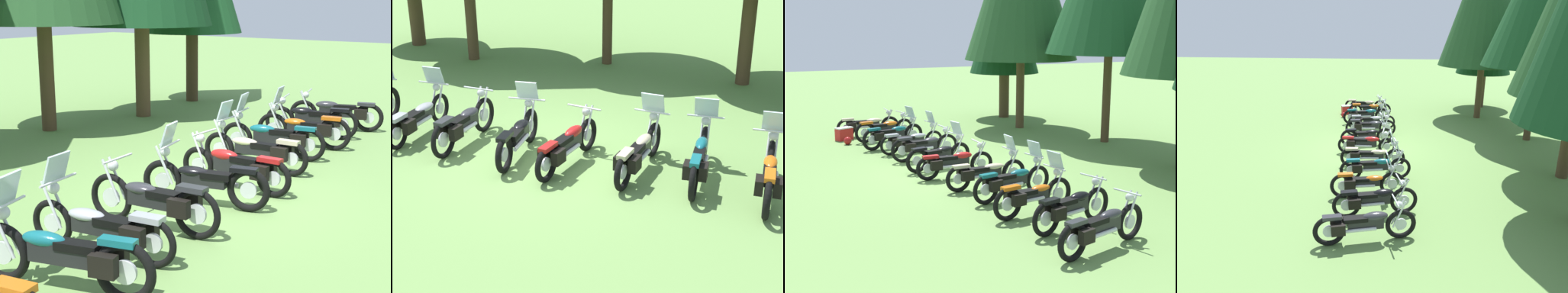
{
  "view_description": "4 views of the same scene",
  "coord_description": "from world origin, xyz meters",
  "views": [
    {
      "loc": [
        -8.58,
        -5.76,
        3.35
      ],
      "look_at": [
        -0.38,
        0.16,
        0.95
      ],
      "focal_mm": 57.14,
      "sensor_mm": 36.0,
      "label": 1
    },
    {
      "loc": [
        5.9,
        -9.2,
        5.01
      ],
      "look_at": [
        1.2,
        -0.42,
        0.67
      ],
      "focal_mm": 55.61,
      "sensor_mm": 36.0,
      "label": 2
    },
    {
      "loc": [
        15.07,
        -5.51,
        4.18
      ],
      "look_at": [
        0.55,
        0.73,
        0.82
      ],
      "focal_mm": 52.67,
      "sensor_mm": 36.0,
      "label": 3
    },
    {
      "loc": [
        13.93,
        1.55,
        4.87
      ],
      "look_at": [
        1.54,
        0.31,
        0.65
      ],
      "focal_mm": 33.46,
      "sensor_mm": 36.0,
      "label": 4
    }
  ],
  "objects": [
    {
      "name": "motorcycle_3",
      "position": [
        -3.02,
        -0.24,
        0.45
      ],
      "size": [
        0.84,
        2.28,
        1.35
      ],
      "rotation": [
        0.0,
        0.0,
        1.73
      ],
      "color": "black",
      "rests_on": "ground_plane"
    },
    {
      "name": "ground_plane",
      "position": [
        0.0,
        0.0,
        0.0
      ],
      "size": [
        80.0,
        80.0,
        0.0
      ],
      "primitive_type": "plane",
      "color": "#6B934C"
    },
    {
      "name": "motorcycle_5",
      "position": [
        -0.53,
        -0.1,
        0.46
      ],
      "size": [
        0.87,
        2.19,
        1.37
      ],
      "rotation": [
        0.0,
        0.0,
        1.82
      ],
      "color": "black",
      "rests_on": "ground_plane"
    },
    {
      "name": "motorcycle_10",
      "position": [
        5.36,
        0.73,
        0.47
      ],
      "size": [
        0.94,
        2.24,
        1.03
      ],
      "rotation": [
        0.0,
        0.0,
        1.85
      ],
      "color": "black",
      "rests_on": "ground_plane"
    },
    {
      "name": "motorcycle_11",
      "position": [
        6.61,
        0.61,
        0.47
      ],
      "size": [
        0.95,
        2.37,
        1.03
      ],
      "rotation": [
        0.0,
        0.0,
        1.86
      ],
      "color": "black",
      "rests_on": "ground_plane"
    },
    {
      "name": "motorcycle_6",
      "position": [
        0.56,
        -0.07,
        0.44
      ],
      "size": [
        0.73,
        2.28,
        0.99
      ],
      "rotation": [
        0.0,
        0.0,
        1.57
      ],
      "color": "black",
      "rests_on": "ground_plane"
    },
    {
      "name": "motorcycle_9",
      "position": [
        4.27,
        0.41,
        0.47
      ],
      "size": [
        0.81,
        2.19,
        1.39
      ],
      "rotation": [
        0.0,
        0.0,
        1.76
      ],
      "color": "black",
      "rests_on": "ground_plane"
    },
    {
      "name": "motorcycle_7",
      "position": [
        1.89,
        0.31,
        0.45
      ],
      "size": [
        0.72,
        2.31,
        1.36
      ],
      "rotation": [
        0.0,
        0.0,
        1.63
      ],
      "color": "black",
      "rests_on": "ground_plane"
    },
    {
      "name": "motorcycle_2",
      "position": [
        -4.04,
        -0.59,
        0.47
      ],
      "size": [
        0.91,
        2.33,
        1.39
      ],
      "rotation": [
        0.0,
        0.0,
        1.85
      ],
      "color": "black",
      "rests_on": "ground_plane"
    },
    {
      "name": "motorcycle_8",
      "position": [
        2.99,
        0.52,
        0.47
      ],
      "size": [
        0.84,
        2.31,
        1.37
      ],
      "rotation": [
        0.0,
        0.0,
        1.78
      ],
      "color": "black",
      "rests_on": "ground_plane"
    },
    {
      "name": "motorcycle_4",
      "position": [
        -1.85,
        -0.16,
        0.47
      ],
      "size": [
        0.73,
        2.28,
        1.03
      ],
      "rotation": [
        0.0,
        0.0,
        1.67
      ],
      "color": "black",
      "rests_on": "ground_plane"
    }
  ]
}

